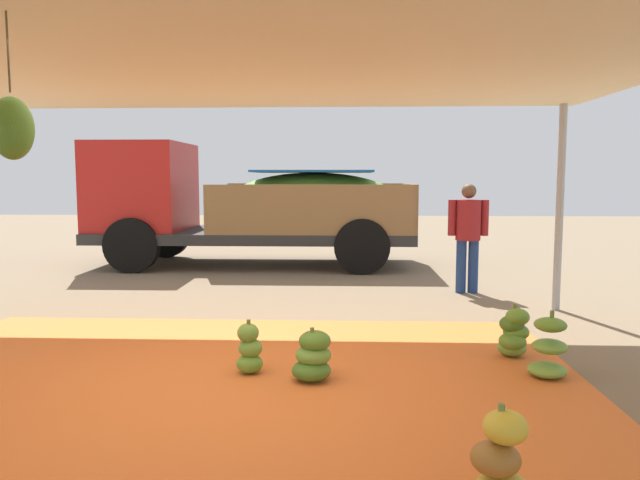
{
  "coord_description": "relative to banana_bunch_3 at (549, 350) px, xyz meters",
  "views": [
    {
      "loc": [
        1.05,
        -4.64,
        1.72
      ],
      "look_at": [
        0.73,
        2.82,
        0.95
      ],
      "focal_mm": 34.07,
      "sensor_mm": 36.0,
      "label": 1
    }
  ],
  "objects": [
    {
      "name": "ground_plane",
      "position": [
        -2.8,
        2.46,
        -0.25
      ],
      "size": [
        40.0,
        40.0,
        0.0
      ],
      "primitive_type": "plane",
      "color": "#7F6B51"
    },
    {
      "name": "tarp_orange",
      "position": [
        -2.8,
        -0.54,
        -0.24
      ],
      "size": [
        6.19,
        5.03,
        0.01
      ],
      "primitive_type": "cube",
      "color": "orange",
      "rests_on": "ground"
    },
    {
      "name": "tent_canopy",
      "position": [
        -2.81,
        -0.63,
        2.38
      ],
      "size": [
        8.0,
        7.0,
        2.71
      ],
      "color": "#9EA0A5",
      "rests_on": "ground"
    },
    {
      "name": "banana_bunch_3",
      "position": [
        0.0,
        0.0,
        0.0
      ],
      "size": [
        0.4,
        0.4,
        0.58
      ],
      "color": "#75A83D",
      "rests_on": "tarp_orange"
    },
    {
      "name": "banana_bunch_4",
      "position": [
        -2.03,
        -0.16,
        -0.04
      ],
      "size": [
        0.47,
        0.47,
        0.45
      ],
      "color": "#477523",
      "rests_on": "tarp_orange"
    },
    {
      "name": "banana_bunch_6",
      "position": [
        -2.59,
        -0.01,
        -0.03
      ],
      "size": [
        0.25,
        0.25,
        0.48
      ],
      "color": "#60932D",
      "rests_on": "tarp_orange"
    },
    {
      "name": "banana_bunch_7",
      "position": [
        -0.14,
        0.58,
        -0.01
      ],
      "size": [
        0.4,
        0.42,
        0.52
      ],
      "color": "#6B9E38",
      "rests_on": "tarp_orange"
    },
    {
      "name": "banana_bunch_8",
      "position": [
        -0.94,
        -2.12,
        0.0
      ],
      "size": [
        0.39,
        0.39,
        0.55
      ],
      "color": "gold",
      "rests_on": "tarp_orange"
    },
    {
      "name": "cargo_truck_main",
      "position": [
        -3.77,
        6.69,
        0.97
      ],
      "size": [
        6.17,
        2.43,
        2.4
      ],
      "color": "#2D2D2D",
      "rests_on": "ground"
    },
    {
      "name": "worker_0",
      "position": [
        0.06,
        3.9,
        0.71
      ],
      "size": [
        0.6,
        0.37,
        1.63
      ],
      "color": "navy",
      "rests_on": "ground"
    }
  ]
}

